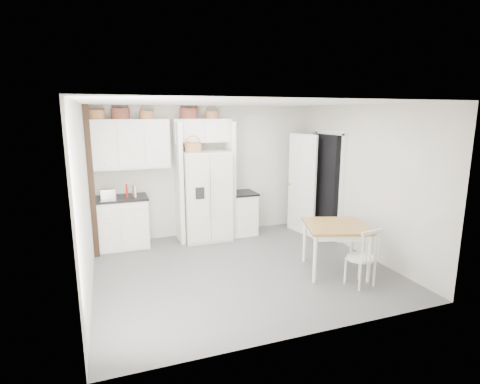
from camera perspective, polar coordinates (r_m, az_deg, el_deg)
name	(u,v)px	position (r m, az deg, el deg)	size (l,w,h in m)	color
floor	(242,268)	(6.17, 0.24, -11.53)	(4.50, 4.50, 0.00)	#515152
ceiling	(242,103)	(5.66, 0.26, 13.40)	(4.50, 4.50, 0.00)	white
wall_back	(208,171)	(7.65, -4.89, 3.20)	(4.50, 4.50, 0.00)	#B2B0A5
wall_left	(85,201)	(5.45, -22.59, -1.23)	(4.00, 4.00, 0.00)	#B2B0A5
wall_right	(363,181)	(6.86, 18.19, 1.64)	(4.00, 4.00, 0.00)	#B2B0A5
refrigerator	(206,196)	(7.36, -5.25, -0.55)	(0.90, 0.73, 1.75)	silver
base_cab_left	(120,223)	(7.29, -17.81, -4.56)	(0.99, 0.62, 0.91)	beige
base_cab_right	(243,214)	(7.75, 0.42, -3.33)	(0.47, 0.57, 0.83)	beige
dining_table	(335,248)	(6.10, 14.26, -8.30)	(0.92, 0.92, 0.77)	brown
windsor_chair	(361,258)	(5.72, 17.91, -9.51)	(0.41, 0.37, 0.84)	beige
counter_left	(118,198)	(7.18, -18.05, -0.90)	(1.03, 0.66, 0.04)	black
counter_right	(243,193)	(7.64, 0.43, -0.17)	(0.51, 0.61, 0.04)	black
toaster	(108,194)	(7.07, -19.49, -0.30)	(0.25, 0.15, 0.17)	silver
cookbook_red	(127,191)	(7.08, -16.87, 0.12)	(0.03, 0.15, 0.23)	maroon
cookbook_cream	(134,191)	(7.09, -15.83, 0.14)	(0.03, 0.14, 0.22)	beige
basket_upper_a	(97,115)	(7.15, -20.99, 10.95)	(0.28, 0.28, 0.16)	brown
basket_upper_b	(120,114)	(7.15, -17.79, 11.29)	(0.32, 0.32, 0.19)	#5F2A20
basket_upper_c	(147,115)	(7.18, -14.06, 11.31)	(0.25, 0.25, 0.14)	brown
basket_bridge_a	(189,114)	(7.31, -7.80, 11.76)	(0.35, 0.35, 0.20)	#5F2A20
basket_bridge_b	(212,115)	(7.42, -4.36, 11.63)	(0.25, 0.25, 0.14)	brown
basket_fridge_a	(193,148)	(7.06, -7.15, 6.74)	(0.31, 0.31, 0.17)	brown
upper_cabinet	(130,144)	(7.18, -16.35, 7.01)	(1.40, 0.34, 0.90)	beige
bridge_cabinet	(202,131)	(7.37, -5.80, 9.29)	(1.12, 0.34, 0.45)	beige
fridge_panel_left	(179,183)	(7.25, -9.30, 1.39)	(0.08, 0.60, 2.30)	beige
fridge_panel_right	(229,180)	(7.50, -1.62, 1.89)	(0.08, 0.60, 2.30)	beige
trim_post	(91,183)	(6.77, -21.70, 1.25)	(0.09, 0.09, 2.60)	black
doorway_void	(326,186)	(7.66, 12.96, 0.86)	(0.18, 0.85, 2.05)	black
door_slab	(302,184)	(7.76, 9.39, 1.14)	(0.80, 0.04, 2.05)	white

